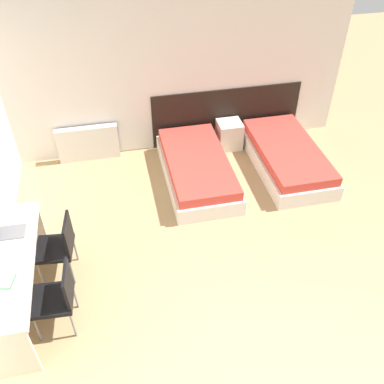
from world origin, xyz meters
The scene contains 11 objects.
wall_back centered at (0.00, 4.34, 1.35)m, with size 5.90×0.05×2.70m.
headboard_panel centered at (1.02, 4.31, 0.48)m, with size 2.55×0.03×0.97m.
bed_near_window centered at (0.28, 3.31, 0.20)m, with size 0.98×1.94×0.40m.
bed_near_door centered at (1.75, 3.31, 0.20)m, with size 0.98×1.94×0.40m.
nightstand centered at (1.02, 4.08, 0.24)m, with size 0.40×0.38×0.47m.
radiator centered at (-1.33, 4.22, 0.30)m, with size 0.98×0.12×0.59m.
desk centered at (-2.18, 1.48, 0.57)m, with size 0.54×1.81×0.74m.
chair_near_laptop centered at (-1.71, 1.84, 0.49)m, with size 0.47×0.47×0.86m.
chair_near_notebook centered at (-1.71, 1.11, 0.49)m, with size 0.46×0.46×0.86m.
laptop centered at (-2.26, 1.90, 0.81)m, with size 0.37×0.24×0.37m.
open_notebook centered at (-2.22, 1.21, 0.74)m, with size 0.31×0.26×0.02m.
Camera 1 is at (-0.91, -1.82, 4.19)m, focal length 40.00 mm.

